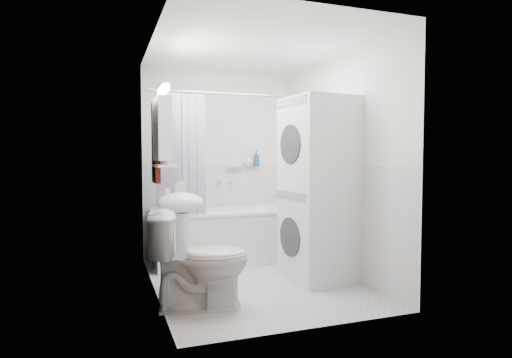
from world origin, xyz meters
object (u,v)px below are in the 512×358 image
object	(u,v)px
toilet	(200,260)
sink	(181,218)
bathtub	(222,233)
washer_dryer	(320,189)

from	to	relation	value
toilet	sink	bearing A→B (deg)	17.55
bathtub	washer_dryer	bearing A→B (deg)	-54.48
bathtub	toilet	distance (m)	1.62
toilet	bathtub	bearing A→B (deg)	-10.94
sink	toilet	world-z (taller)	sink
bathtub	sink	world-z (taller)	sink
washer_dryer	sink	bearing A→B (deg)	171.07
bathtub	sink	distance (m)	1.22
sink	washer_dryer	distance (m)	1.46
bathtub	toilet	xyz separation A→B (m)	(-0.61, -1.50, 0.06)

